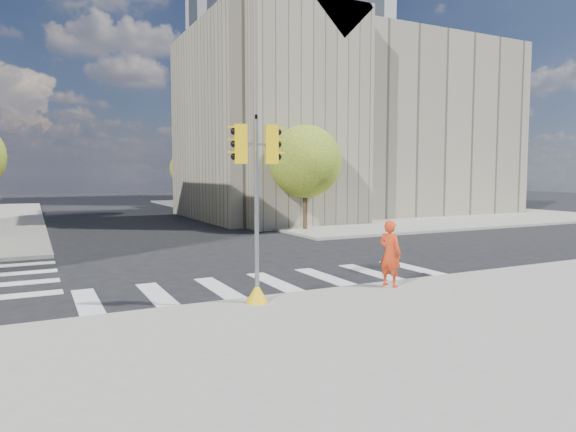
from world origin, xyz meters
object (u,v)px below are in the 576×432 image
Objects in this scene: traffic_signal at (257,224)px; photographer at (390,253)px; lamp_near at (283,155)px; lamp_far at (214,160)px.

traffic_signal is 4.23m from photographer.
photographer is (-5.68, -18.60, -3.49)m from lamp_near.
traffic_signal is (-9.79, -18.63, -2.47)m from lamp_near.
photographer is (4.11, 0.03, -1.01)m from traffic_signal.
traffic_signal reaches higher than photographer.
photographer is (-5.68, -32.60, -3.49)m from lamp_far.
lamp_near is 21.19m from traffic_signal.
lamp_near is 1.00× the size of lamp_far.
photographer is at bearing -106.97° from lamp_near.
lamp_far is (0.00, 14.00, 0.00)m from lamp_near.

